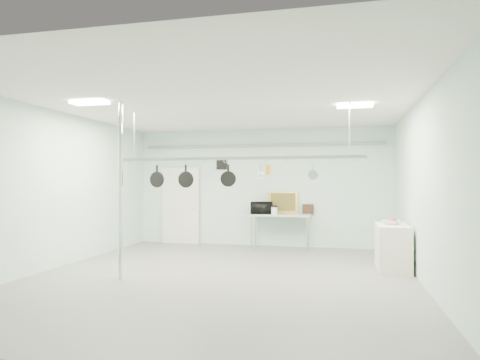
% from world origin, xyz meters
% --- Properties ---
extents(floor, '(8.00, 8.00, 0.00)m').
position_xyz_m(floor, '(0.00, 0.00, 0.00)').
color(floor, gray).
rests_on(floor, ground).
extents(ceiling, '(7.00, 8.00, 0.02)m').
position_xyz_m(ceiling, '(0.00, 0.00, 3.19)').
color(ceiling, silver).
rests_on(ceiling, back_wall).
extents(back_wall, '(7.00, 0.02, 3.20)m').
position_xyz_m(back_wall, '(0.00, 3.99, 1.60)').
color(back_wall, silver).
rests_on(back_wall, floor).
extents(right_wall, '(0.02, 8.00, 3.20)m').
position_xyz_m(right_wall, '(3.49, 0.00, 1.60)').
color(right_wall, silver).
rests_on(right_wall, floor).
extents(door, '(1.10, 0.10, 2.20)m').
position_xyz_m(door, '(-2.30, 3.94, 1.05)').
color(door, silver).
rests_on(door, floor).
extents(wall_vent, '(0.30, 0.04, 0.30)m').
position_xyz_m(wall_vent, '(-1.10, 3.97, 2.25)').
color(wall_vent, black).
rests_on(wall_vent, back_wall).
extents(conduit_pipe, '(6.60, 0.07, 0.07)m').
position_xyz_m(conduit_pipe, '(0.00, 3.90, 2.75)').
color(conduit_pipe, gray).
rests_on(conduit_pipe, back_wall).
extents(chrome_pole, '(0.08, 0.08, 3.20)m').
position_xyz_m(chrome_pole, '(-1.70, -0.60, 1.60)').
color(chrome_pole, silver).
rests_on(chrome_pole, floor).
extents(prep_table, '(1.60, 0.70, 0.91)m').
position_xyz_m(prep_table, '(0.60, 3.60, 0.83)').
color(prep_table, '#A0BCA7').
rests_on(prep_table, floor).
extents(side_cabinet, '(0.60, 1.20, 0.90)m').
position_xyz_m(side_cabinet, '(3.15, 1.40, 0.45)').
color(side_cabinet, silver).
rests_on(side_cabinet, floor).
extents(pot_rack, '(4.80, 0.06, 1.00)m').
position_xyz_m(pot_rack, '(0.20, 0.30, 2.23)').
color(pot_rack, '#B7B7BC').
rests_on(pot_rack, ceiling).
extents(light_panel_left, '(0.65, 0.30, 0.05)m').
position_xyz_m(light_panel_left, '(-2.20, -0.80, 3.16)').
color(light_panel_left, white).
rests_on(light_panel_left, ceiling).
extents(light_panel_right, '(0.65, 0.30, 0.05)m').
position_xyz_m(light_panel_right, '(2.40, 0.60, 3.16)').
color(light_panel_right, white).
rests_on(light_panel_right, ceiling).
extents(microwave, '(0.62, 0.46, 0.32)m').
position_xyz_m(microwave, '(0.11, 3.58, 1.06)').
color(microwave, black).
rests_on(microwave, prep_table).
extents(coffee_canister, '(0.21, 0.21, 0.19)m').
position_xyz_m(coffee_canister, '(0.47, 3.43, 1.00)').
color(coffee_canister, silver).
rests_on(coffee_canister, prep_table).
extents(painting_large, '(0.79, 0.18, 0.58)m').
position_xyz_m(painting_large, '(0.64, 3.90, 1.20)').
color(painting_large, gold).
rests_on(painting_large, prep_table).
extents(painting_small, '(0.31, 0.10, 0.25)m').
position_xyz_m(painting_small, '(1.30, 3.90, 1.03)').
color(painting_small, '#321C11').
rests_on(painting_small, prep_table).
extents(fruit_bowl, '(0.46, 0.46, 0.09)m').
position_xyz_m(fruit_bowl, '(3.13, 1.45, 0.94)').
color(fruit_bowl, silver).
rests_on(fruit_bowl, side_cabinet).
extents(skillet_left, '(0.32, 0.09, 0.42)m').
position_xyz_m(skillet_left, '(-1.40, 0.30, 1.88)').
color(skillet_left, black).
rests_on(skillet_left, pot_rack).
extents(skillet_mid, '(0.32, 0.07, 0.44)m').
position_xyz_m(skillet_mid, '(-0.80, 0.30, 1.87)').
color(skillet_mid, black).
rests_on(skillet_mid, pot_rack).
extents(skillet_right, '(0.30, 0.10, 0.41)m').
position_xyz_m(skillet_right, '(0.06, 0.30, 1.88)').
color(skillet_right, black).
rests_on(skillet_right, pot_rack).
extents(whisk, '(0.17, 0.17, 0.29)m').
position_xyz_m(whisk, '(0.69, 0.30, 1.94)').
color(whisk, '#A2A3A6').
rests_on(whisk, pot_rack).
extents(grater, '(0.09, 0.02, 0.21)m').
position_xyz_m(grater, '(0.83, 0.30, 1.98)').
color(grater, orange).
rests_on(grater, pot_rack).
extents(saucepan, '(0.20, 0.14, 0.30)m').
position_xyz_m(saucepan, '(1.66, 0.30, 1.93)').
color(saucepan, silver).
rests_on(saucepan, pot_rack).
extents(fruit_cluster, '(0.24, 0.24, 0.09)m').
position_xyz_m(fruit_cluster, '(3.13, 1.45, 0.98)').
color(fruit_cluster, '#A60F10').
rests_on(fruit_cluster, fruit_bowl).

